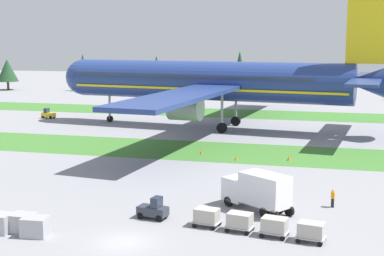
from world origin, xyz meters
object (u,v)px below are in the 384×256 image
object	(u,v)px
baggage_tug	(154,210)
taxiway_marker_0	(236,158)
catering_truck	(257,190)
cargo_dolly_lead	(207,216)
taxiway_marker_1	(202,152)
ground_crew_marshaller	(333,197)
airliner	(216,81)
cargo_dolly_third	(275,225)
uld_container_0	(0,223)
cargo_dolly_second	(240,221)
pushback_tractor	(48,114)
taxiway_marker_2	(289,158)
cargo_dolly_fourth	(311,231)
uld_container_2	(23,223)
uld_container_1	(35,227)

from	to	relation	value
baggage_tug	taxiway_marker_0	distance (m)	25.07
catering_truck	baggage_tug	bearing A→B (deg)	152.78
cargo_dolly_lead	taxiway_marker_1	size ratio (longest dim) A/B	4.72
ground_crew_marshaller	taxiway_marker_1	distance (m)	26.72
airliner	cargo_dolly_third	xyz separation A→B (m)	(15.34, -51.02, -7.33)
cargo_dolly_third	uld_container_0	distance (m)	22.12
cargo_dolly_second	pushback_tractor	bearing A→B (deg)	50.66
airliner	cargo_dolly_lead	distance (m)	51.44
cargo_dolly_third	taxiway_marker_1	xyz separation A→B (m)	(-12.81, 29.47, -0.66)
cargo_dolly_second	catering_truck	size ratio (longest dim) A/B	0.35
baggage_tug	ground_crew_marshaller	xyz separation A→B (m)	(15.11, 7.20, 0.13)
taxiway_marker_0	cargo_dolly_second	bearing A→B (deg)	-79.78
catering_truck	taxiway_marker_2	size ratio (longest dim) A/B	11.84
airliner	pushback_tractor	size ratio (longest dim) A/B	26.77
cargo_dolly_fourth	catering_truck	bearing A→B (deg)	46.70
cargo_dolly_third	cargo_dolly_fourth	distance (m)	2.90
uld_container_2	cargo_dolly_fourth	bearing A→B (deg)	8.36
cargo_dolly_fourth	taxiway_marker_1	distance (m)	33.84
cargo_dolly_fourth	pushback_tractor	bearing A→B (deg)	53.41
cargo_dolly_second	taxiway_marker_1	distance (m)	30.64
pushback_tractor	ground_crew_marshaller	size ratio (longest dim) A/B	1.57
taxiway_marker_0	taxiway_marker_1	size ratio (longest dim) A/B	0.97
catering_truck	taxiway_marker_2	bearing A→B (deg)	31.91
uld_container_1	taxiway_marker_1	world-z (taller)	uld_container_1
cargo_dolly_second	cargo_dolly_fourth	xyz separation A→B (m)	(5.71, -1.02, 0.00)
baggage_tug	ground_crew_marshaller	bearing A→B (deg)	-54.43
catering_truck	pushback_tractor	size ratio (longest dim) A/B	2.56
cargo_dolly_second	taxiway_marker_1	xyz separation A→B (m)	(-9.96, 28.97, -0.66)
cargo_dolly_fourth	pushback_tractor	size ratio (longest dim) A/B	0.89
uld_container_0	taxiway_marker_0	distance (m)	34.22
pushback_tractor	uld_container_2	distance (m)	66.03
baggage_tug	pushback_tractor	size ratio (longest dim) A/B	1.02
cargo_dolly_third	uld_container_2	bearing A→B (deg)	111.06
cargo_dolly_second	taxiway_marker_1	size ratio (longest dim) A/B	4.72
taxiway_marker_1	catering_truck	bearing A→B (deg)	-65.42
cargo_dolly_second	taxiway_marker_0	size ratio (longest dim) A/B	4.86
ground_crew_marshaller	taxiway_marker_2	bearing A→B (deg)	-11.72
cargo_dolly_fourth	taxiway_marker_2	world-z (taller)	cargo_dolly_fourth
cargo_dolly_fourth	taxiway_marker_2	distance (m)	29.01
airliner	uld_container_0	distance (m)	56.29
cargo_dolly_third	cargo_dolly_lead	bearing A→B (deg)	90.00
uld_container_0	uld_container_2	bearing A→B (deg)	17.29
airliner	baggage_tug	distance (m)	49.90
airliner	ground_crew_marshaller	world-z (taller)	airliner
cargo_dolly_lead	ground_crew_marshaller	world-z (taller)	ground_crew_marshaller
airliner	cargo_dolly_third	distance (m)	53.77
cargo_dolly_fourth	taxiway_marker_0	bearing A→B (deg)	31.05
pushback_tractor	uld_container_1	size ratio (longest dim) A/B	1.37
uld_container_1	baggage_tug	bearing A→B (deg)	39.69
cargo_dolly_third	uld_container_2	world-z (taller)	cargo_dolly_third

